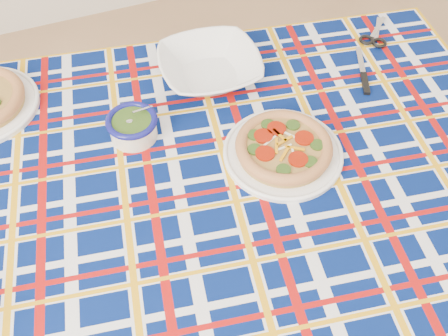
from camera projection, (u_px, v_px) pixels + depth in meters
name	position (u px, v px, depth m)	size (l,w,h in m)	color
dining_table	(201.00, 186.00, 1.11)	(1.54, 1.11, 0.66)	brown
tablecloth	(201.00, 180.00, 1.09)	(1.44, 0.91, 0.09)	#041550
main_focaccia_plate	(284.00, 147.00, 1.06)	(0.27, 0.27, 0.05)	#A87D3B
pesto_bowl	(132.00, 125.00, 1.09)	(0.11, 0.11, 0.07)	#223C10
serving_bowl	(210.00, 67.00, 1.21)	(0.25, 0.25, 0.06)	white
table_knife	(361.00, 61.00, 1.27)	(0.19, 0.02, 0.01)	silver
kitchen_scissors	(378.00, 28.00, 1.35)	(0.16, 0.08, 0.01)	silver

